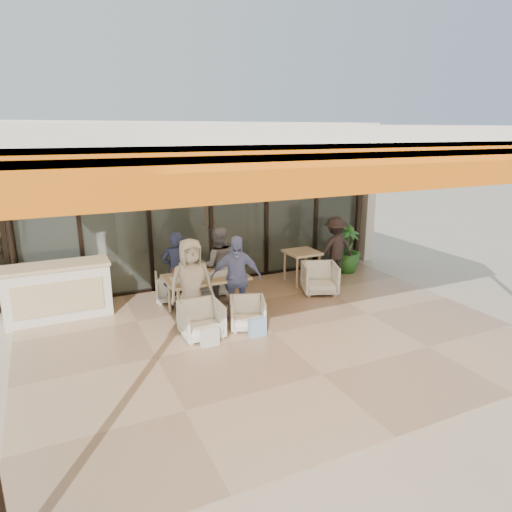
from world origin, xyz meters
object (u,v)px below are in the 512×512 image
(chair_far_left, at_px, (171,285))
(chair_near_right, at_px, (248,312))
(standing_woman, at_px, (335,248))
(host_counter, at_px, (58,291))
(diner_cream, at_px, (191,284))
(diner_grey, at_px, (218,265))
(side_table, at_px, (302,256))
(potted_palm, at_px, (346,248))
(diner_navy, at_px, (177,271))
(side_chair, at_px, (320,277))
(chair_near_left, at_px, (201,318))
(dining_table, at_px, (205,279))
(chair_far_right, at_px, (210,278))
(diner_periwinkle, at_px, (236,278))

(chair_far_left, height_order, chair_near_right, chair_far_left)
(standing_woman, bearing_deg, host_counter, -3.16)
(diner_cream, bearing_deg, host_counter, 148.36)
(chair_near_right, distance_m, diner_cream, 1.09)
(diner_grey, bearing_deg, side_table, -155.43)
(chair_far_left, xyz_separation_m, potted_palm, (4.34, 0.06, 0.29))
(standing_woman, bearing_deg, chair_far_left, -4.81)
(diner_navy, height_order, standing_woman, diner_navy)
(chair_near_right, height_order, diner_navy, diner_navy)
(chair_near_right, relative_size, diner_cream, 0.38)
(diner_cream, xyz_separation_m, side_chair, (2.95, 0.47, -0.43))
(chair_near_left, bearing_deg, side_table, 30.51)
(side_table, distance_m, standing_woman, 0.84)
(diner_grey, relative_size, standing_woman, 1.05)
(host_counter, xyz_separation_m, standing_woman, (5.88, -0.23, 0.20))
(chair_near_right, xyz_separation_m, potted_palm, (3.50, 1.96, 0.31))
(chair_near_left, bearing_deg, diner_cream, 90.28)
(host_counter, bearing_deg, standing_woman, -2.23)
(dining_table, relative_size, diner_grey, 0.97)
(chair_far_right, height_order, chair_near_left, chair_far_right)
(diner_periwinkle, xyz_separation_m, standing_woman, (2.95, 1.14, -0.05))
(chair_near_left, distance_m, potted_palm, 4.76)
(chair_far_right, relative_size, diner_navy, 0.46)
(standing_woman, bearing_deg, diner_grey, 3.79)
(chair_near_right, xyz_separation_m, standing_woman, (2.95, 1.64, 0.43))
(chair_far_right, bearing_deg, diner_navy, 32.08)
(side_table, bearing_deg, chair_far_right, 175.14)
(chair_far_right, distance_m, side_chair, 2.31)
(chair_far_left, height_order, potted_palm, potted_palm)
(dining_table, height_order, diner_navy, diner_navy)
(host_counter, distance_m, diner_cream, 2.52)
(chair_far_right, height_order, side_table, side_table)
(chair_far_left, height_order, diner_periwinkle, diner_periwinkle)
(chair_far_right, distance_m, chair_near_right, 1.90)
(chair_far_left, xyz_separation_m, chair_near_left, (0.00, -1.90, 0.02))
(chair_near_right, relative_size, side_table, 0.82)
(chair_far_left, bearing_deg, potted_palm, -167.58)
(chair_far_right, height_order, potted_palm, potted_palm)
(diner_periwinkle, bearing_deg, dining_table, 151.97)
(side_table, height_order, standing_woman, standing_woman)
(diner_periwinkle, bearing_deg, diner_grey, 108.94)
(diner_navy, relative_size, side_table, 2.07)
(side_table, xyz_separation_m, standing_woman, (0.83, -0.08, 0.10))
(dining_table, relative_size, side_chair, 2.07)
(diner_grey, height_order, side_chair, diner_grey)
(chair_near_left, xyz_separation_m, diner_navy, (0.00, 1.40, 0.43))
(host_counter, height_order, standing_woman, standing_woman)
(side_table, xyz_separation_m, side_chair, (0.00, -0.75, -0.28))
(host_counter, bearing_deg, diner_navy, -12.69)
(chair_far_right, bearing_deg, chair_far_left, 1.32)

